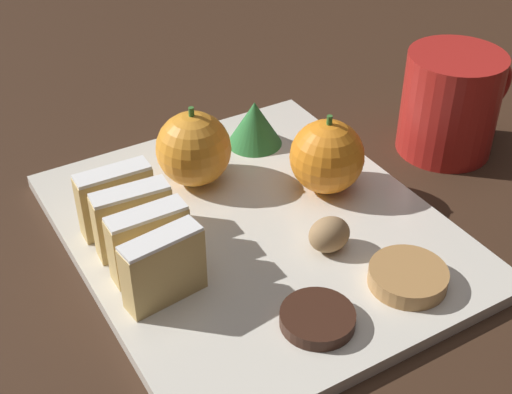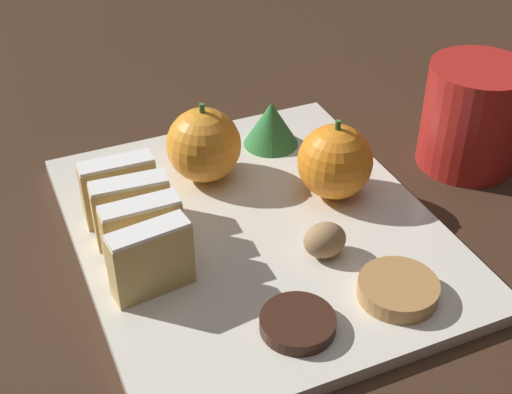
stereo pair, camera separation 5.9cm
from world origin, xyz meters
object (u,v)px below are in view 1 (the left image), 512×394
object	(u,v)px
orange_near	(327,157)
walnut	(329,234)
orange_far	(194,149)
chocolate_cookie	(317,318)
coffee_mug	(451,103)

from	to	relation	value
orange_near	walnut	bearing A→B (deg)	-123.22
orange_far	walnut	distance (m)	0.15
orange_far	orange_near	bearing A→B (deg)	-36.19
orange_near	chocolate_cookie	distance (m)	0.17
orange_far	coffee_mug	world-z (taller)	coffee_mug
orange_near	coffee_mug	bearing A→B (deg)	3.40
orange_far	chocolate_cookie	size ratio (longest dim) A/B	1.39
walnut	coffee_mug	size ratio (longest dim) A/B	0.28
orange_near	orange_far	size ratio (longest dim) A/B	0.98
chocolate_cookie	coffee_mug	distance (m)	0.30
orange_far	coffee_mug	bearing A→B (deg)	-13.74
walnut	coffee_mug	xyz separation A→B (m)	(0.20, 0.08, 0.03)
orange_far	walnut	xyz separation A→B (m)	(0.05, -0.14, -0.02)
chocolate_cookie	orange_far	bearing A→B (deg)	88.36
orange_near	coffee_mug	xyz separation A→B (m)	(0.16, 0.01, 0.01)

